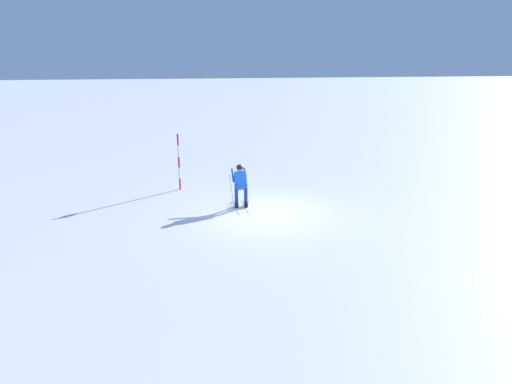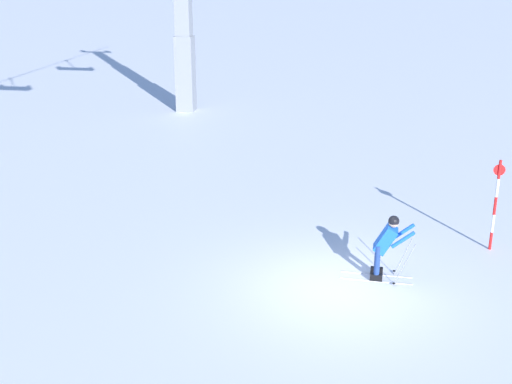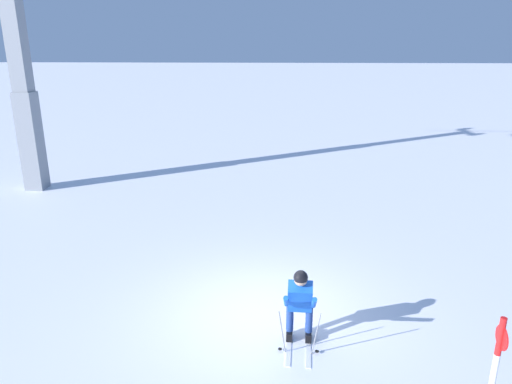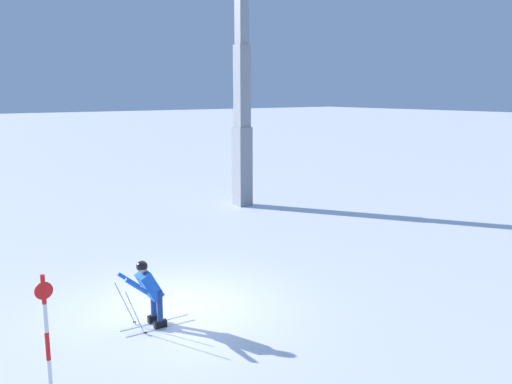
{
  "view_description": "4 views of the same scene",
  "coord_description": "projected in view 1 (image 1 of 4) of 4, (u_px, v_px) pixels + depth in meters",
  "views": [
    {
      "loc": [
        3.53,
        14.16,
        5.12
      ],
      "look_at": [
        0.61,
        1.17,
        1.15
      ],
      "focal_mm": 30.75,
      "sensor_mm": 36.0,
      "label": 1
    },
    {
      "loc": [
        -13.26,
        -0.27,
        6.84
      ],
      "look_at": [
        1.69,
        2.1,
        1.58
      ],
      "focal_mm": 46.56,
      "sensor_mm": 36.0,
      "label": 2
    },
    {
      "loc": [
        0.32,
        -8.23,
        5.16
      ],
      "look_at": [
        -0.25,
        2.53,
        1.74
      ],
      "focal_mm": 32.82,
      "sensor_mm": 36.0,
      "label": 3
    },
    {
      "loc": [
        11.0,
        -5.69,
        5.08
      ],
      "look_at": [
        -0.16,
        2.51,
        2.5
      ],
      "focal_mm": 37.76,
      "sensor_mm": 36.0,
      "label": 4
    }
  ],
  "objects": [
    {
      "name": "skier_carving_main",
      "position": [
        240.0,
        182.0,
        15.99
      ],
      "size": [
        0.72,
        1.65,
        1.67
      ],
      "color": "white",
      "rests_on": "ground_plane"
    },
    {
      "name": "ground_plane",
      "position": [
        266.0,
        213.0,
        15.44
      ],
      "size": [
        260.0,
        260.0,
        0.0
      ],
      "primitive_type": "plane",
      "color": "white"
    },
    {
      "name": "trail_marker_pole",
      "position": [
        179.0,
        160.0,
        17.95
      ],
      "size": [
        0.07,
        0.28,
        2.33
      ],
      "color": "red",
      "rests_on": "ground_plane"
    }
  ]
}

